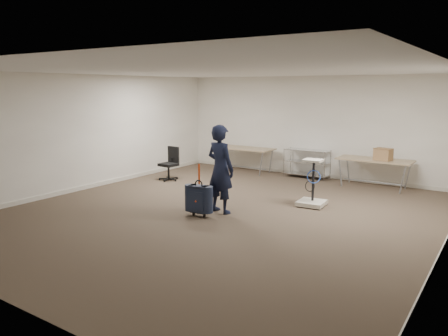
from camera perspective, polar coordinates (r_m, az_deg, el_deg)
The scene contains 10 objects.
ground at distance 8.82m, azimuth -0.16°, elevation -5.86°, with size 9.00×9.00×0.00m, color #423528.
room_shell at distance 9.95m, azimuth 4.29°, elevation -3.71°, with size 8.00×9.00×9.00m.
folding_table_left at distance 12.95m, azimuth 2.61°, elevation 2.45°, with size 1.80×0.75×0.73m.
folding_table_right at distance 11.48m, azimuth 19.07°, elevation 0.85°, with size 1.80×0.75×0.73m.
wire_shelf at distance 12.35m, azimuth 10.77°, elevation 0.77°, with size 1.22×0.47×0.80m.
person at distance 8.66m, azimuth -0.47°, elevation -0.14°, with size 0.65×0.42×1.77m, color black.
suitcase at distance 8.50m, azimuth -3.30°, elevation -4.05°, with size 0.41×0.27×1.04m.
office_chair at distance 11.95m, azimuth -7.12°, elevation -0.26°, with size 0.55×0.55×0.90m.
equipment_cart at distance 9.44m, azimuth 11.41°, elevation -3.33°, with size 0.58×0.58×1.00m.
cardboard_box at distance 11.35m, azimuth 20.08°, elevation 1.70°, with size 0.39×0.29×0.29m, color #956645.
Camera 1 is at (4.72, -7.03, 2.48)m, focal length 35.00 mm.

